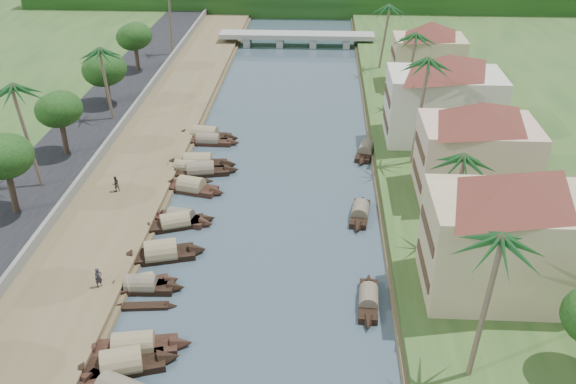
{
  "coord_description": "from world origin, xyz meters",
  "views": [
    {
      "loc": [
        4.62,
        -43.89,
        31.88
      ],
      "look_at": [
        1.64,
        11.74,
        2.0
      ],
      "focal_mm": 40.0,
      "sensor_mm": 36.0,
      "label": 1
    }
  ],
  "objects_px": {
    "bridge": "(297,37)",
    "person_near": "(98,278)",
    "sampan_1": "(122,365)",
    "building_near": "(508,233)"
  },
  "relations": [
    {
      "from": "sampan_1",
      "to": "bridge",
      "type": "bearing_deg",
      "value": 66.69
    },
    {
      "from": "bridge",
      "to": "sampan_1",
      "type": "relative_size",
      "value": 3.34
    },
    {
      "from": "bridge",
      "to": "person_near",
      "type": "distance_m",
      "value": 76.0
    },
    {
      "from": "building_near",
      "to": "sampan_1",
      "type": "bearing_deg",
      "value": -161.62
    },
    {
      "from": "building_near",
      "to": "sampan_1",
      "type": "height_order",
      "value": "building_near"
    },
    {
      "from": "person_near",
      "to": "bridge",
      "type": "bearing_deg",
      "value": 33.17
    },
    {
      "from": "bridge",
      "to": "sampan_1",
      "type": "xyz_separation_m",
      "value": [
        -8.64,
        -83.18,
        -1.3
      ]
    },
    {
      "from": "bridge",
      "to": "building_near",
      "type": "bearing_deg",
      "value": -75.61
    },
    {
      "from": "building_near",
      "to": "person_near",
      "type": "bearing_deg",
      "value": -178.34
    },
    {
      "from": "bridge",
      "to": "person_near",
      "type": "relative_size",
      "value": 16.1
    }
  ]
}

